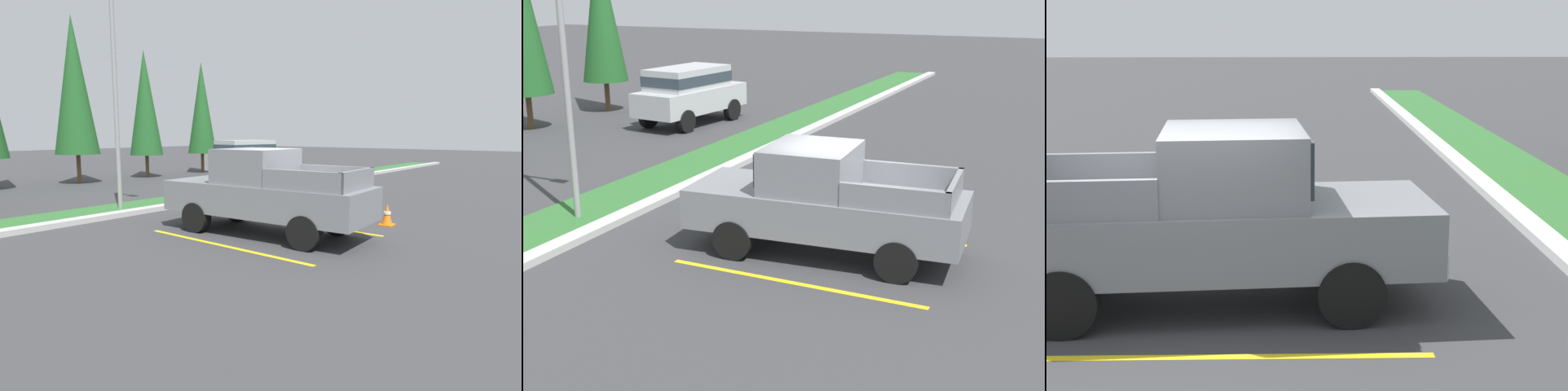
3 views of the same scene
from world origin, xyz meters
TOP-DOWN VIEW (x-y plane):
  - ground_plane at (0.00, 0.00)m, footprint 120.00×120.00m
  - parking_line_near at (-2.07, 0.19)m, footprint 0.12×4.80m
  - parking_line_far at (1.03, 0.19)m, footprint 0.12×4.80m
  - pickup_truck_main at (-0.52, 0.24)m, footprint 2.30×5.36m

SIDE VIEW (x-z plane):
  - ground_plane at x=0.00m, z-range 0.00..0.00m
  - parking_line_near at x=-2.07m, z-range 0.00..0.01m
  - parking_line_far at x=1.03m, z-range 0.00..0.01m
  - pickup_truck_main at x=-0.52m, z-range -0.01..2.09m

